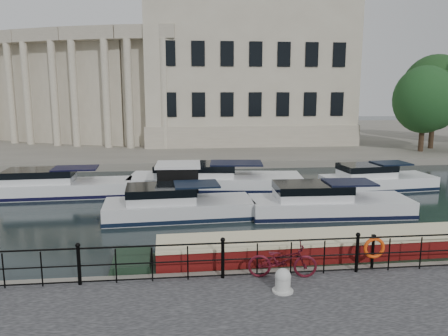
{
  "coord_description": "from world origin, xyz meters",
  "views": [
    {
      "loc": [
        -1.25,
        -14.0,
        5.9
      ],
      "look_at": [
        0.5,
        2.0,
        3.0
      ],
      "focal_mm": 35.0,
      "sensor_mm": 36.0,
      "label": 1
    }
  ],
  "objects_px": {
    "bicycle": "(282,260)",
    "harbour_hut": "(179,185)",
    "narrowboat": "(328,259)",
    "life_ring_post": "(374,248)",
    "mooring_bollard": "(283,281)"
  },
  "relations": [
    {
      "from": "bicycle",
      "to": "harbour_hut",
      "type": "bearing_deg",
      "value": 22.14
    },
    {
      "from": "narrowboat",
      "to": "harbour_hut",
      "type": "height_order",
      "value": "harbour_hut"
    },
    {
      "from": "life_ring_post",
      "to": "harbour_hut",
      "type": "xyz_separation_m",
      "value": [
        -5.75,
        10.62,
        -0.27
      ]
    },
    {
      "from": "bicycle",
      "to": "narrowboat",
      "type": "height_order",
      "value": "bicycle"
    },
    {
      "from": "life_ring_post",
      "to": "narrowboat",
      "type": "bearing_deg",
      "value": 122.48
    },
    {
      "from": "mooring_bollard",
      "to": "narrowboat",
      "type": "relative_size",
      "value": 0.05
    },
    {
      "from": "mooring_bollard",
      "to": "life_ring_post",
      "type": "xyz_separation_m",
      "value": [
        3.04,
        1.11,
        0.37
      ]
    },
    {
      "from": "narrowboat",
      "to": "bicycle",
      "type": "bearing_deg",
      "value": -141.81
    },
    {
      "from": "bicycle",
      "to": "narrowboat",
      "type": "relative_size",
      "value": 0.14
    },
    {
      "from": "bicycle",
      "to": "mooring_bollard",
      "type": "bearing_deg",
      "value": 174.53
    },
    {
      "from": "narrowboat",
      "to": "harbour_hut",
      "type": "distance_m",
      "value": 10.44
    },
    {
      "from": "harbour_hut",
      "to": "bicycle",
      "type": "bearing_deg",
      "value": -72.7
    },
    {
      "from": "life_ring_post",
      "to": "narrowboat",
      "type": "relative_size",
      "value": 0.08
    },
    {
      "from": "bicycle",
      "to": "life_ring_post",
      "type": "distance_m",
      "value": 2.86
    },
    {
      "from": "harbour_hut",
      "to": "narrowboat",
      "type": "bearing_deg",
      "value": -59.94
    }
  ]
}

